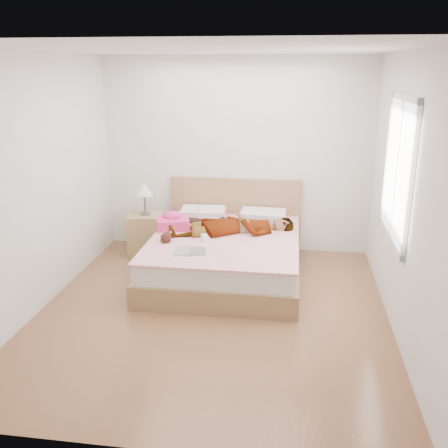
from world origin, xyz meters
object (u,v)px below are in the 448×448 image
plush_toy (166,237)px  nightstand (146,231)px  phone (198,208)px  magazine (190,251)px  towel (173,222)px  woman (232,223)px  bed (226,252)px  coffee_mug (204,238)px

plush_toy → nightstand: 1.04m
phone → plush_toy: size_ratio=0.42×
magazine → nightstand: bearing=126.2°
towel → magazine: bearing=-64.1°
woman → phone: 0.64m
magazine → nightstand: (-0.85, 1.17, -0.19)m
bed → phone: bearing=129.8°
phone → coffee_mug: phone is taller
coffee_mug → plush_toy: (-0.44, -0.06, 0.01)m
coffee_mug → nightstand: bearing=139.7°
bed → nightstand: 1.28m
phone → magazine: (0.13, -1.19, -0.15)m
magazine → towel: bearing=115.9°
woman → plush_toy: woman is taller
phone → nightstand: 0.80m
bed → coffee_mug: size_ratio=18.46×
coffee_mug → plush_toy: 0.44m
phone → magazine: phone is taller
woman → magazine: size_ratio=3.75×
nightstand → plush_toy: bearing=-59.4°
woman → bed: size_ratio=0.76×
coffee_mug → nightstand: (-0.95, 0.81, -0.23)m
bed → towel: (-0.70, 0.14, 0.32)m
woman → coffee_mug: (-0.27, -0.43, -0.07)m
plush_toy → nightstand: bearing=120.6°
woman → plush_toy: size_ratio=7.96×
phone → nightstand: (-0.72, -0.02, -0.34)m
magazine → coffee_mug: 0.37m
nightstand → magazine: bearing=-53.8°
phone → nightstand: bearing=165.3°
phone → bed: bed is taller
woman → coffee_mug: woman is taller
phone → magazine: size_ratio=0.20×
towel → nightstand: 0.65m
towel → coffee_mug: size_ratio=4.20×
nightstand → coffee_mug: bearing=-40.3°
phone → towel: (-0.25, -0.39, -0.07)m
woman → nightstand: 1.31m
woman → phone: (-0.50, 0.40, 0.05)m
woman → bed: bearing=-39.1°
plush_toy → nightstand: nightstand is taller
towel → plush_toy: bearing=-84.8°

